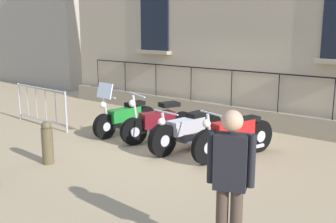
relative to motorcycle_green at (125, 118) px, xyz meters
The scene contains 8 objects.
ground_plane 1.61m from the motorcycle_green, 98.55° to the left, with size 60.00×60.00×0.00m, color tan.
motorcycle_green is the anchor object (origin of this frame).
motorcycle_maroon 1.08m from the motorcycle_green, 90.80° to the left, with size 1.86×0.95×1.16m.
motorcycle_silver 1.99m from the motorcycle_green, 87.59° to the left, with size 2.16×0.74×0.93m.
motorcycle_red 3.08m from the motorcycle_green, 90.52° to the left, with size 2.07×0.88×1.02m.
crowd_barrier 2.50m from the motorcycle_green, 71.03° to the right, with size 0.14×2.31×1.05m.
bollard 2.60m from the motorcycle_green, ahead, with size 0.22×0.22×0.86m.
pedestrian_standing 5.91m from the motorcycle_green, 56.38° to the left, with size 0.33×0.50×1.77m.
Camera 1 is at (7.19, 5.47, 2.64)m, focal length 43.33 mm.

